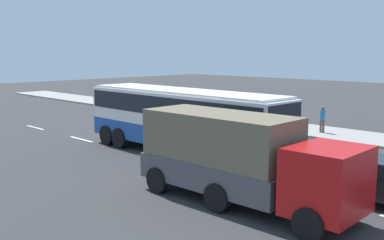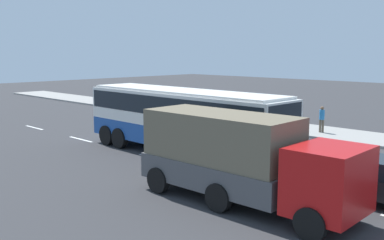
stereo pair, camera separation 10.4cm
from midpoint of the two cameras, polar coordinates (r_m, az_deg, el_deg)
ground_plane at (r=22.17m, az=2.11°, el=-4.72°), size 120.00×120.00×0.00m
sidewalk_curb at (r=29.99m, az=14.82°, el=-1.33°), size 80.00×4.00×0.15m
lane_centreline at (r=20.38m, az=-0.78°, el=-5.91°), size 32.90×0.16×0.01m
coach_bus at (r=22.08m, az=-1.43°, el=0.66°), size 12.05×2.88×3.30m
cargo_truck at (r=15.16m, az=5.97°, el=-4.70°), size 8.01×2.65×3.05m
car_black_sedan at (r=16.58m, az=23.12°, el=-7.12°), size 4.50×2.00×1.56m
pedestrian_near_curb at (r=28.98m, az=16.20°, el=0.31°), size 0.32×0.32×1.64m
pedestrian_at_crossing at (r=30.79m, az=8.12°, el=1.23°), size 0.32×0.32×1.79m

